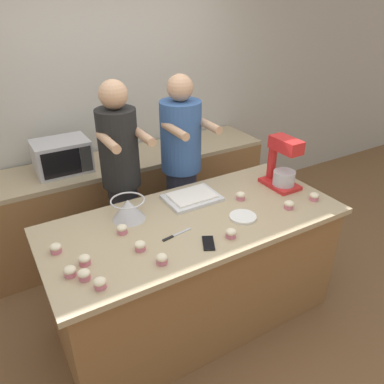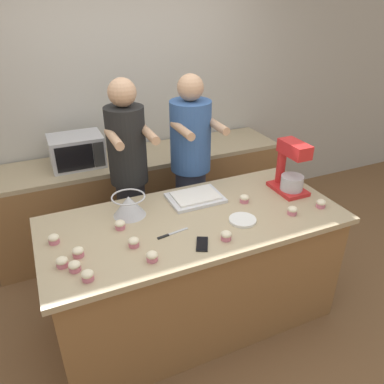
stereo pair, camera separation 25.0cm
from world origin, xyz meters
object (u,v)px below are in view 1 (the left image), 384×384
Objects in this scene: baking_tray at (192,197)px; cupcake_4 at (122,229)px; cupcake_7 at (100,283)px; mixing_bowl at (128,209)px; knife at (175,235)px; stand_mixer at (282,166)px; cupcake_3 at (231,233)px; small_plate at (243,217)px; cupcake_2 at (162,259)px; cell_phone at (208,243)px; person_left at (122,184)px; cupcake_9 at (289,205)px; person_right at (182,172)px; cupcake_0 at (314,196)px; microwave_oven at (62,156)px; cupcake_6 at (56,248)px; cupcake_8 at (140,246)px; cupcake_5 at (84,260)px; cupcake_1 at (84,275)px; cupcake_10 at (70,271)px; cupcake_11 at (241,196)px.

cupcake_4 reaches higher than baking_tray.
cupcake_4 is 0.50m from cupcake_7.
mixing_bowl is 1.06× the size of knife.
stand_mixer is 5.95× the size of cupcake_3.
cupcake_2 is at bearing -167.76° from small_plate.
cupcake_2 is (-0.33, -0.02, 0.02)m from cell_phone.
person_left is 1.28m from cupcake_9.
cupcake_0 is (0.61, -0.92, 0.02)m from person_right.
cupcake_3 is at bearing -174.84° from cupcake_0.
cupcake_4 reaches higher than knife.
knife is (0.04, -0.80, -0.02)m from person_left.
microwave_oven reaches higher than cupcake_7.
cupcake_6 is (-0.69, 0.21, 0.03)m from knife.
cupcake_8 is at bearing -174.43° from knife.
knife is at bearing -121.65° from person_right.
cupcake_5 is (-1.07, -0.79, 0.02)m from person_right.
cupcake_8 is (-0.54, 0.17, 0.00)m from cupcake_3.
cupcake_10 is at bearing 131.58° from cupcake_1.
cupcake_0 reaches higher than knife.
person_left reaches higher than cupcake_2.
cupcake_2 and cupcake_3 have the same top height.
cupcake_1 is at bearing -176.97° from small_plate.
person_left is 25.70× the size of cupcake_2.
person_right reaches higher than stand_mixer.
cupcake_0 is 1.00× the size of cupcake_3.
stand_mixer is 1.30m from cupcake_2.
microwave_oven reaches higher than mixing_bowl.
knife is at bearing -169.97° from stand_mixer.
cupcake_0 is at bearing 3.64° from cell_phone.
cupcake_6 is at bearing 169.68° from cupcake_0.
cupcake_9 is at bearing -0.17° from cupcake_1.
stand_mixer reaches higher than cupcake_10.
baking_tray is (0.50, 0.01, -0.06)m from mixing_bowl.
cupcake_10 is at bearing -172.43° from stand_mixer.
person_right reaches higher than cupcake_1.
person_right is at bearing -34.25° from microwave_oven.
person_right is 25.49× the size of cupcake_11.
mixing_bowl is at bearing -106.02° from person_left.
stand_mixer is 0.38m from cupcake_9.
cupcake_11 is at bearing -11.88° from mixing_bowl.
knife is at bearing -133.44° from baking_tray.
stand_mixer is at bearing -0.59° from cupcake_4.
cupcake_9 is (0.36, -0.06, 0.02)m from small_plate.
person_left is 0.95m from cupcake_5.
cupcake_7 is at bearing -73.13° from cupcake_6.
person_right is 25.49× the size of cupcake_1.
cupcake_4 is 1.00× the size of cupcake_11.
small_plate is at bearing -12.30° from cupcake_6.
small_plate is at bearing 3.03° from cupcake_1.
cupcake_8 is at bearing 13.24° from cupcake_1.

